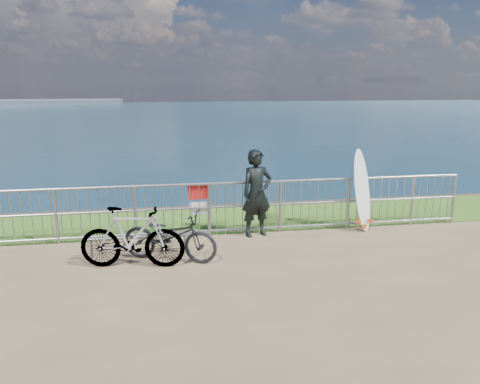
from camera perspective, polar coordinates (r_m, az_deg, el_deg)
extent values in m
plane|color=#34651B|center=(10.88, -1.68, -3.27)|extent=(120.00, 120.00, 0.00)
cube|color=brown|center=(12.91, -2.35, -12.46)|extent=(120.00, 0.30, 5.00)
plane|color=navy|center=(97.97, -8.77, 8.55)|extent=(260.00, 260.00, 0.00)
cube|color=#565E68|center=(182.37, -25.37, 9.88)|extent=(70.00, 12.00, 1.50)
cylinder|color=gray|center=(9.55, -0.81, 1.12)|extent=(10.00, 0.06, 0.06)
cylinder|color=gray|center=(9.67, -0.81, -1.75)|extent=(10.00, 0.05, 0.05)
cylinder|color=gray|center=(9.82, -0.80, -4.59)|extent=(10.00, 0.05, 0.05)
cylinder|color=gray|center=(9.81, -21.48, -2.83)|extent=(0.06, 0.06, 1.10)
cylinder|color=gray|center=(9.60, -12.70, -2.54)|extent=(0.06, 0.06, 1.10)
cylinder|color=gray|center=(9.63, -3.75, -2.19)|extent=(0.06, 0.06, 1.10)
cylinder|color=gray|center=(9.88, 4.94, -1.80)|extent=(0.06, 0.06, 1.10)
cylinder|color=gray|center=(10.35, 13.01, -1.40)|extent=(0.06, 0.06, 1.10)
cylinder|color=gray|center=(11.00, 20.26, -1.01)|extent=(0.06, 0.06, 1.10)
cylinder|color=gray|center=(11.53, 24.58, -0.77)|extent=(0.06, 0.06, 1.10)
cube|color=red|center=(9.57, -5.15, -0.02)|extent=(0.42, 0.02, 0.30)
cube|color=white|center=(9.57, -5.14, -0.02)|extent=(0.38, 0.01, 0.08)
cube|color=white|center=(9.66, -5.10, -1.98)|extent=(0.36, 0.02, 0.26)
imported|color=black|center=(9.53, 2.06, -0.16)|extent=(0.74, 0.58, 1.80)
ellipsoid|color=white|center=(10.23, 14.68, 0.24)|extent=(0.60, 0.57, 1.76)
cone|color=#BF3C14|center=(10.23, 14.05, -3.38)|extent=(0.11, 0.19, 0.11)
cone|color=#BF3C14|center=(10.34, 15.42, -3.29)|extent=(0.11, 0.19, 0.11)
cone|color=#BF3C14|center=(10.32, 14.70, -3.94)|extent=(0.11, 0.19, 0.11)
imported|color=black|center=(8.41, -8.57, -5.32)|extent=(1.84, 1.23, 0.92)
imported|color=black|center=(8.20, -13.02, -5.41)|extent=(1.85, 0.81, 1.08)
cylinder|color=gray|center=(8.74, -12.27, -5.38)|extent=(1.88, 0.05, 0.05)
cylinder|color=gray|center=(8.89, -17.65, -6.65)|extent=(0.04, 0.04, 0.36)
cylinder|color=gray|center=(8.79, -6.72, -6.30)|extent=(0.04, 0.04, 0.36)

